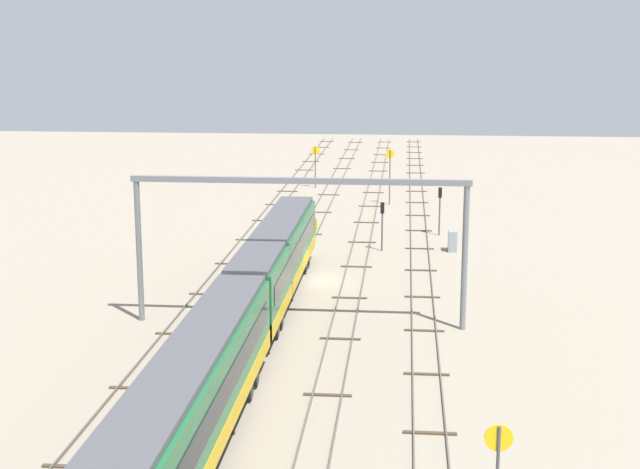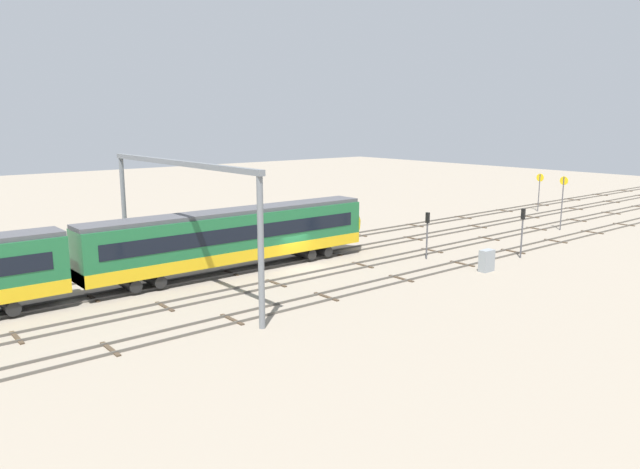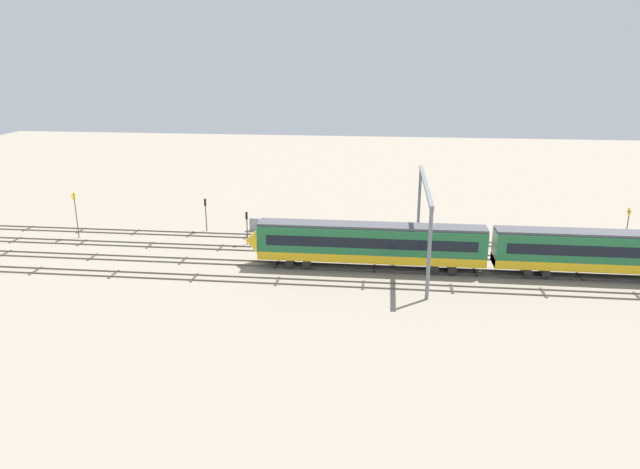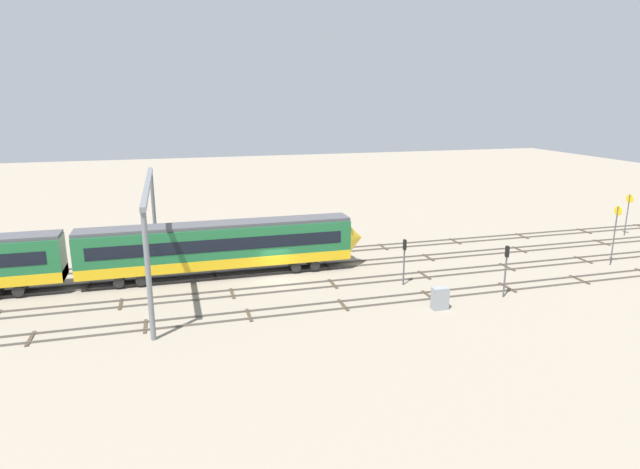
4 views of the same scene
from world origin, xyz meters
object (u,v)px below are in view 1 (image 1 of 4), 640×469
Objects in this scene: speed_sign_mid_trackside at (315,160)px; speed_sign_far_trackside at (390,169)px; signal_light_trackside_departure at (382,219)px; relay_cabinet at (452,241)px; signal_light_trackside_approach at (440,204)px; speed_sign_near_foreground at (498,468)px; overhead_gantry at (299,214)px.

speed_sign_far_trackside reaches higher than speed_sign_mid_trackside.
speed_sign_far_trackside is 1.43× the size of signal_light_trackside_departure.
speed_sign_mid_trackside is at bearing 24.53° from relay_cabinet.
speed_sign_mid_trackside reaches higher than relay_cabinet.
speed_sign_mid_trackside is 28.95m from signal_light_trackside_approach.
relay_cabinet is at bearing -165.28° from speed_sign_far_trackside.
speed_sign_near_foreground is 1.07× the size of signal_light_trackside_approach.
overhead_gantry is at bearing 167.76° from signal_light_trackside_departure.
overhead_gantry reaches higher than speed_sign_far_trackside.
overhead_gantry reaches higher than signal_light_trackside_approach.
signal_light_trackside_approach is at bearing 8.04° from relay_cabinet.
speed_sign_mid_trackside is 0.84× the size of speed_sign_far_trackside.
overhead_gantry is at bearing 153.96° from relay_cabinet.
speed_sign_mid_trackside is at bearing 15.14° from signal_light_trackside_departure.
relay_cabinet is (45.81, -0.70, -2.20)m from speed_sign_near_foreground.
speed_sign_near_foreground is at bearing -173.59° from signal_light_trackside_departure.
speed_sign_far_trackside is 22.24m from relay_cabinet.
speed_sign_mid_trackside is 1.14× the size of signal_light_trackside_approach.
signal_light_trackside_departure is at bearing 143.38° from signal_light_trackside_approach.
speed_sign_far_trackside reaches higher than speed_sign_near_foreground.
speed_sign_far_trackside is at bearing 4.18° from speed_sign_near_foreground.
overhead_gantry reaches higher than speed_sign_mid_trackside.
signal_light_trackside_departure is at bearing 6.41° from speed_sign_near_foreground.
speed_sign_mid_trackside is at bearing 28.06° from signal_light_trackside_approach.
speed_sign_mid_trackside reaches higher than signal_light_trackside_departure.
signal_light_trackside_approach is 1.06× the size of signal_light_trackside_departure.
signal_light_trackside_approach is 6.58m from relay_cabinet.
speed_sign_near_foreground reaches higher than signal_light_trackside_departure.
signal_light_trackside_departure is (-32.16, -8.70, -0.60)m from speed_sign_mid_trackside.
speed_sign_mid_trackside is at bearing 10.09° from speed_sign_near_foreground.
speed_sign_near_foreground is 45.87m from relay_cabinet.
speed_sign_near_foreground is 0.80× the size of speed_sign_far_trackside.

